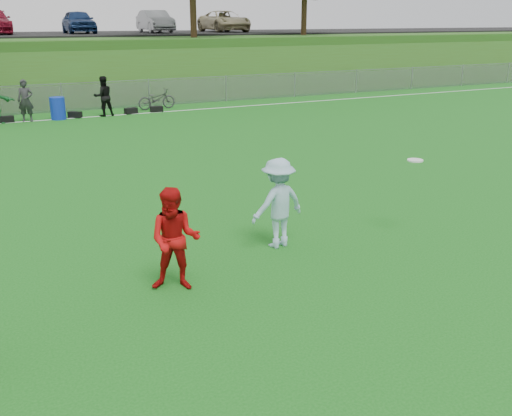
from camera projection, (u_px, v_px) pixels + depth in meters
ground at (256, 295)px, 8.72m from camera, size 120.00×120.00×0.00m
sideline_far at (71, 118)px, 24.09m from camera, size 60.00×0.10×0.01m
fence at (62, 97)px, 25.59m from camera, size 58.00×0.06×1.30m
berm at (34, 62)px, 34.71m from camera, size 120.00×18.00×3.00m
parking_lot at (28, 34)px, 35.92m from camera, size 120.00×12.00×0.10m
car_row at (7, 22)px, 34.34m from camera, size 32.04×5.18×1.44m
spectator_row at (0, 102)px, 22.73m from camera, size 8.32×0.78×1.69m
gear_bags at (95, 113)px, 24.56m from camera, size 6.81×0.56×0.26m
player_red_center at (175, 240)px, 8.69m from camera, size 0.99×0.91×1.64m
player_blue at (278, 203)px, 10.36m from camera, size 1.16×0.78×1.67m
frisbee at (415, 160)px, 10.78m from camera, size 0.30×0.30×0.03m
recycling_bin at (58, 108)px, 23.74m from camera, size 0.77×0.77×0.92m
bicycle at (157, 99)px, 26.41m from camera, size 1.84×0.81×0.94m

